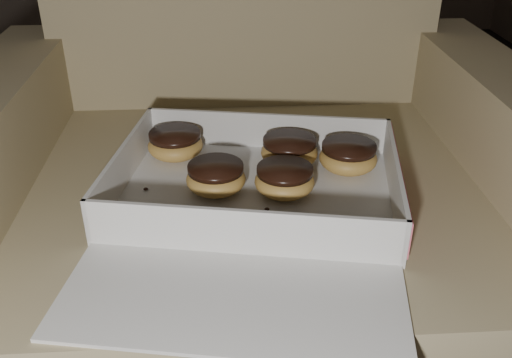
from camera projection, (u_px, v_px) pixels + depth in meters
The scene contains 11 objects.
floor at pixel (14, 327), 1.20m from camera, with size 4.50×4.50×0.00m, color black.
armchair at pixel (252, 220), 1.01m from camera, with size 0.92×0.78×0.96m.
bakery_box at pixel (255, 203), 0.80m from camera, with size 0.48×0.53×0.07m.
donut_a at pixel (175, 144), 0.92m from camera, with size 0.09×0.09×0.04m.
donut_b at pixel (289, 151), 0.90m from camera, with size 0.09×0.09×0.05m.
donut_c at pixel (285, 180), 0.82m from camera, with size 0.09×0.09×0.04m.
donut_d at pixel (216, 177), 0.83m from camera, with size 0.09×0.09×0.04m.
donut_e at pixel (348, 156), 0.88m from camera, with size 0.09×0.09×0.04m.
crumb_a at pixel (267, 209), 0.79m from camera, with size 0.01×0.01×0.00m, color black.
crumb_b at pixel (270, 236), 0.73m from camera, with size 0.01×0.01×0.00m, color black.
crumb_c at pixel (146, 189), 0.84m from camera, with size 0.01×0.01×0.00m, color black.
Camera 1 is at (0.45, -0.92, 0.87)m, focal length 40.00 mm.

